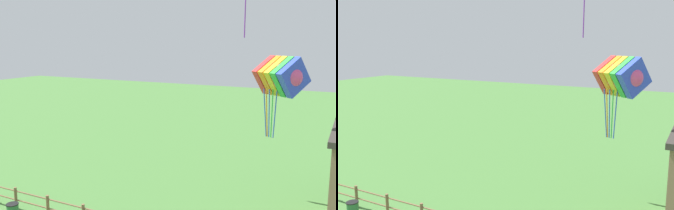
{
  "view_description": "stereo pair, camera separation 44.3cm",
  "coord_description": "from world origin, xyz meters",
  "views": [
    {
      "loc": [
        7.07,
        -4.64,
        8.13
      ],
      "look_at": [
        0.0,
        9.25,
        5.45
      ],
      "focal_mm": 40.0,
      "sensor_mm": 36.0,
      "label": 1
    },
    {
      "loc": [
        7.46,
        -4.43,
        8.13
      ],
      "look_at": [
        0.0,
        9.25,
        5.45
      ],
      "focal_mm": 40.0,
      "sensor_mm": 36.0,
      "label": 2
    }
  ],
  "objects": [
    {
      "name": "kite_rainbow_parafoil",
      "position": [
        3.68,
        14.29,
        6.4
      ],
      "size": [
        3.18,
        3.05,
        4.13
      ],
      "color": "#E54C8C"
    }
  ]
}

